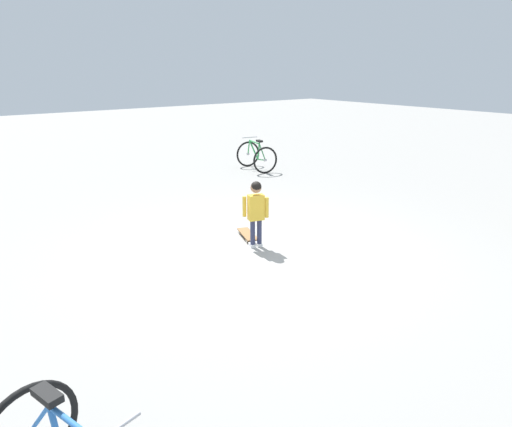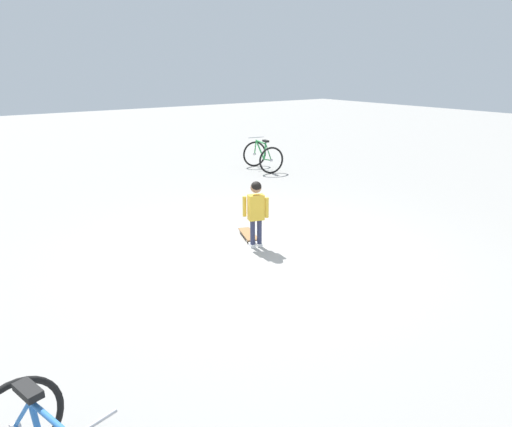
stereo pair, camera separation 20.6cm
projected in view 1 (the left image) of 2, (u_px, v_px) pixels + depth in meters
ground_plane at (266, 251)px, 7.21m from camera, size 50.00×50.00×0.00m
child_person at (256, 207)px, 7.18m from camera, size 0.31×0.30×1.06m
skateboard at (248, 234)px, 7.74m from camera, size 0.65×0.39×0.07m
bicycle_near at (256, 156)px, 12.71m from camera, size 1.18×0.89×0.85m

